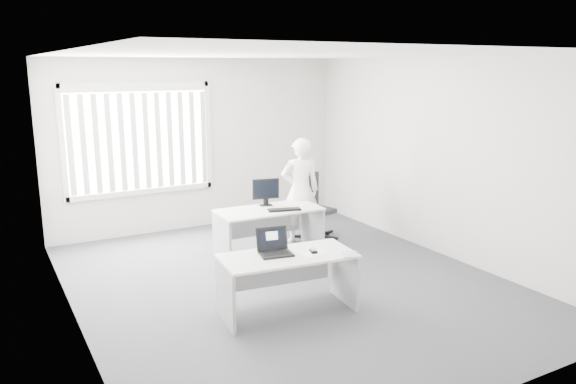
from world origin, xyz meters
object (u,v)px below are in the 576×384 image
desk_far (269,222)px  office_chair (315,218)px  desk_near (287,271)px  person (300,190)px  monitor (266,192)px  laptop (276,243)px

desk_far → office_chair: (1.02, 0.39, -0.17)m
desk_near → office_chair: size_ratio=1.50×
office_chair → person: bearing=178.3°
desk_near → desk_far: bearing=74.8°
office_chair → monitor: (-0.96, -0.18, 0.56)m
desk_far → laptop: (-0.84, -1.78, 0.31)m
desk_near → office_chair: office_chair is taller
person → laptop: (-1.55, -2.10, -0.01)m
office_chair → monitor: bearing=176.2°
monitor → office_chair: bearing=22.7°
laptop → monitor: bearing=76.5°
person → monitor: bearing=27.5°
office_chair → laptop: (-1.86, -2.17, 0.49)m
office_chair → desk_near: bearing=-142.5°
desk_near → desk_far: (0.72, 1.84, 0.01)m
desk_near → office_chair: (1.74, 2.23, -0.16)m
monitor → laptop: bearing=-102.1°
person → office_chair: bearing=-149.3°
desk_far → person: size_ratio=0.93×
desk_near → laptop: (-0.11, 0.05, 0.32)m
desk_far → desk_near: bearing=-109.9°
office_chair → monitor: monitor is taller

